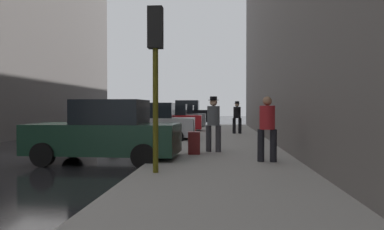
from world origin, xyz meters
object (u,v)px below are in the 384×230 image
at_px(parked_gray_coupe, 179,117).
at_px(parked_black_suv, 186,114).
at_px(pedestrian_with_beanie, 213,121).
at_px(parked_dark_green_sedan, 106,133).
at_px(traffic_light, 156,53).
at_px(rolling_suitcase, 194,143).
at_px(parked_red_hatchback, 169,119).
at_px(fire_hydrant, 192,129).
at_px(pedestrian_with_fedora, 237,116).
at_px(pedestrian_in_red_jacket, 267,125).
at_px(parked_silver_sedan, 149,123).

distance_m(parked_gray_coupe, parked_black_suv, 5.34).
relative_size(parked_black_suv, pedestrian_with_beanie, 2.61).
relative_size(parked_dark_green_sedan, parked_gray_coupe, 1.01).
xyz_separation_m(parked_gray_coupe, traffic_light, (1.85, -20.87, 1.91)).
height_order(pedestrian_with_beanie, rolling_suitcase, pedestrian_with_beanie).
bearing_deg(traffic_light, parked_red_hatchback, 97.00).
height_order(parked_dark_green_sedan, fire_hydrant, parked_dark_green_sedan).
distance_m(parked_red_hatchback, traffic_light, 15.33).
relative_size(parked_black_suv, pedestrian_with_fedora, 2.61).
height_order(parked_red_hatchback, parked_black_suv, parked_black_suv).
bearing_deg(pedestrian_with_beanie, parked_black_suv, 97.75).
distance_m(parked_red_hatchback, pedestrian_with_fedora, 4.80).
relative_size(pedestrian_in_red_jacket, rolling_suitcase, 1.64).
bearing_deg(fire_hydrant, rolling_suitcase, -84.91).
bearing_deg(pedestrian_with_beanie, parked_silver_sedan, 122.11).
distance_m(fire_hydrant, pedestrian_with_fedora, 3.25).
bearing_deg(parked_black_suv, fire_hydrant, -83.45).
height_order(traffic_light, rolling_suitcase, traffic_light).
bearing_deg(parked_dark_green_sedan, fire_hydrant, 77.52).
xyz_separation_m(parked_gray_coupe, rolling_suitcase, (2.44, -17.45, -0.36)).
relative_size(parked_red_hatchback, fire_hydrant, 6.06).
xyz_separation_m(fire_hydrant, pedestrian_with_fedora, (2.33, 2.16, 0.64)).
distance_m(pedestrian_with_beanie, pedestrian_in_red_jacket, 2.56).
bearing_deg(pedestrian_in_red_jacket, parked_silver_sedan, 122.85).
xyz_separation_m(parked_black_suv, pedestrian_with_fedora, (4.14, -13.54, 0.10)).
bearing_deg(parked_dark_green_sedan, traffic_light, -51.83).
relative_size(parked_gray_coupe, rolling_suitcase, 4.07).
relative_size(parked_silver_sedan, pedestrian_in_red_jacket, 2.49).
height_order(parked_dark_green_sedan, parked_red_hatchback, same).
height_order(pedestrian_in_red_jacket, rolling_suitcase, pedestrian_in_red_jacket).
xyz_separation_m(parked_dark_green_sedan, pedestrian_with_fedora, (4.14, 10.31, 0.29)).
bearing_deg(parked_black_suv, pedestrian_in_red_jacket, -79.59).
relative_size(fire_hydrant, pedestrian_in_red_jacket, 0.41).
xyz_separation_m(parked_black_suv, traffic_light, (1.85, -26.21, 1.73)).
distance_m(parked_silver_sedan, fire_hydrant, 2.52).
bearing_deg(parked_gray_coupe, traffic_light, -84.92).
xyz_separation_m(parked_gray_coupe, pedestrian_in_red_jacket, (4.48, -19.03, 0.26)).
relative_size(fire_hydrant, pedestrian_with_beanie, 0.40).
distance_m(parked_silver_sedan, parked_gray_coupe, 12.09).
xyz_separation_m(parked_red_hatchback, pedestrian_with_beanie, (3.03, -11.14, 0.29)).
bearing_deg(parked_red_hatchback, traffic_light, -83.00).
bearing_deg(pedestrian_with_fedora, parked_black_suv, 106.99).
bearing_deg(pedestrian_with_fedora, parked_red_hatchback, 149.66).
relative_size(pedestrian_with_beanie, pedestrian_with_fedora, 1.00).
distance_m(parked_black_suv, traffic_light, 26.33).
height_order(parked_gray_coupe, pedestrian_with_fedora, pedestrian_with_fedora).
relative_size(pedestrian_with_beanie, pedestrian_in_red_jacket, 1.04).
bearing_deg(pedestrian_in_red_jacket, parked_red_hatchback, 108.68).
xyz_separation_m(parked_dark_green_sedan, pedestrian_in_red_jacket, (4.48, -0.51, 0.26)).
bearing_deg(parked_black_suv, rolling_suitcase, -83.90).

